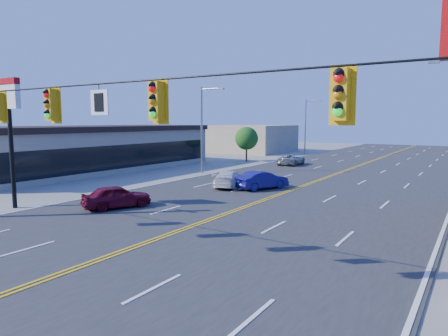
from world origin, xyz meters
The scene contains 13 objects.
ground centered at (0.00, 0.00, 0.00)m, with size 160.00×160.00×0.00m, color gray.
road centered at (0.00, 20.00, 0.03)m, with size 20.00×120.00×0.06m, color #2D2D30.
signal_span centered at (-0.12, 0.00, 4.89)m, with size 24.32×0.34×9.00m.
strip_mall centered at (-22.00, 18.00, 2.25)m, with size 10.40×26.40×4.40m.
pizza_hut_sign centered at (-11.00, 4.00, 5.18)m, with size 1.90×0.30×6.85m.
streetlight_sw centered at (-10.79, 22.00, 4.51)m, with size 2.55×0.25×8.00m.
streetlight_nw centered at (-10.79, 48.00, 4.51)m, with size 2.55×0.25×8.00m.
tree_west centered at (-13.00, 34.00, 2.79)m, with size 2.80×2.80×4.20m.
bld_west_far centered at (-20.00, 48.00, 2.10)m, with size 11.00×12.00×4.20m, color tan.
car_magenta centered at (-5.96, 6.98, 0.64)m, with size 1.51×3.75×1.28m, color maroon.
car_blue centered at (-2.00, 16.94, 0.64)m, with size 1.36×3.90×1.29m, color navy.
car_white centered at (-4.47, 16.44, 0.60)m, with size 1.68×4.14×1.20m, color silver.
car_silver centered at (-6.57, 32.80, 0.61)m, with size 2.01×4.36×1.21m, color #9C9CA1.
Camera 1 is at (10.97, -8.20, 4.89)m, focal length 32.00 mm.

